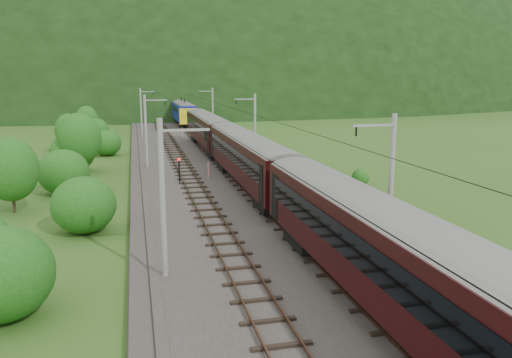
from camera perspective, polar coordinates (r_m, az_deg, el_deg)
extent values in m
plane|color=#32561A|center=(27.38, 3.00, -10.36)|extent=(600.00, 600.00, 0.00)
cube|color=#38332D|center=(36.51, -1.50, -4.43)|extent=(14.00, 220.00, 0.30)
cube|color=#513222|center=(35.92, -6.38, -4.20)|extent=(0.08, 220.00, 0.15)
cube|color=#513222|center=(36.11, -4.12, -4.06)|extent=(0.08, 220.00, 0.15)
cube|color=black|center=(36.04, -5.24, -4.34)|extent=(2.40, 220.00, 0.12)
cube|color=#513222|center=(36.79, 1.07, -3.74)|extent=(0.08, 220.00, 0.15)
cube|color=#513222|center=(37.17, 3.21, -3.59)|extent=(0.08, 220.00, 0.15)
cube|color=black|center=(37.01, 2.14, -3.87)|extent=(2.40, 220.00, 0.12)
cylinder|color=gray|center=(25.05, -10.62, -2.31)|extent=(0.28, 0.28, 8.00)
cube|color=gray|center=(24.55, -8.11, 5.56)|extent=(2.40, 0.12, 0.12)
cylinder|color=black|center=(24.70, -5.78, 4.95)|extent=(0.10, 0.10, 0.50)
cylinder|color=gray|center=(56.63, -12.47, 5.34)|extent=(0.28, 0.28, 8.00)
cube|color=gray|center=(56.41, -11.39, 8.83)|extent=(2.40, 0.12, 0.12)
cylinder|color=black|center=(56.47, -10.35, 8.56)|extent=(0.10, 0.10, 0.50)
cylinder|color=gray|center=(88.51, -12.99, 7.49)|extent=(0.28, 0.28, 8.00)
cube|color=gray|center=(88.37, -12.31, 9.73)|extent=(2.40, 0.12, 0.12)
cylinder|color=black|center=(88.41, -11.64, 9.56)|extent=(0.10, 0.10, 0.50)
cylinder|color=gray|center=(120.46, -13.24, 8.51)|extent=(0.28, 0.28, 8.00)
cube|color=gray|center=(120.35, -12.74, 10.15)|extent=(2.40, 0.12, 0.12)
cylinder|color=black|center=(120.38, -12.25, 10.03)|extent=(0.10, 0.10, 0.50)
cylinder|color=gray|center=(152.42, -13.39, 9.10)|extent=(0.28, 0.28, 8.00)
cube|color=gray|center=(152.34, -12.99, 10.39)|extent=(2.40, 0.12, 0.12)
cylinder|color=black|center=(152.37, -12.60, 10.30)|extent=(0.10, 0.10, 0.50)
cylinder|color=gray|center=(28.46, 15.15, -0.84)|extent=(0.28, 0.28, 8.00)
cube|color=gray|center=(27.38, 13.31, 5.98)|extent=(2.40, 0.12, 0.12)
cylinder|color=black|center=(26.98, 11.37, 5.34)|extent=(0.10, 0.10, 0.50)
cylinder|color=gray|center=(58.22, -0.12, 5.78)|extent=(0.28, 0.28, 8.00)
cube|color=gray|center=(57.70, -1.30, 9.11)|extent=(2.40, 0.12, 0.12)
cylinder|color=black|center=(57.51, -2.28, 8.79)|extent=(0.10, 0.10, 0.50)
cylinder|color=gray|center=(89.54, -4.97, 7.79)|extent=(0.28, 0.28, 8.00)
cube|color=gray|center=(89.20, -5.78, 9.95)|extent=(2.40, 0.12, 0.12)
cylinder|color=black|center=(89.08, -6.42, 9.74)|extent=(0.10, 0.10, 0.50)
cylinder|color=gray|center=(121.21, -7.31, 8.74)|extent=(0.28, 0.28, 8.00)
cube|color=gray|center=(120.96, -7.92, 10.33)|extent=(2.40, 0.12, 0.12)
cylinder|color=black|center=(120.87, -8.40, 10.17)|extent=(0.10, 0.10, 0.50)
cylinder|color=gray|center=(153.02, -8.68, 9.29)|extent=(0.28, 0.28, 8.00)
cube|color=gray|center=(152.82, -9.18, 10.54)|extent=(2.40, 0.12, 0.12)
cylinder|color=black|center=(152.75, -9.55, 10.42)|extent=(0.10, 0.10, 0.50)
cylinder|color=black|center=(34.80, -5.45, 6.39)|extent=(0.03, 198.00, 0.03)
cylinder|color=black|center=(35.80, 2.22, 6.58)|extent=(0.03, 198.00, 0.03)
ellipsoid|color=black|center=(284.58, -12.34, 9.32)|extent=(504.00, 360.00, 244.00)
cube|color=black|center=(21.52, 14.31, -7.85)|extent=(3.18, 24.15, 3.29)
cylinder|color=gray|center=(21.08, 14.51, -4.05)|extent=(3.18, 24.03, 3.18)
cube|color=black|center=(20.71, 10.38, -7.30)|extent=(0.05, 21.25, 1.26)
cube|color=black|center=(22.18, 18.07, -6.41)|extent=(0.05, 21.25, 1.26)
cube|color=black|center=(29.51, 6.41, -6.57)|extent=(2.41, 3.51, 0.99)
cube|color=black|center=(44.69, -0.88, 2.57)|extent=(3.18, 24.15, 3.29)
cylinder|color=gray|center=(44.48, -0.88, 4.45)|extent=(3.18, 24.03, 3.18)
cube|color=black|center=(44.30, -2.91, 2.99)|extent=(0.05, 21.25, 1.26)
cube|color=black|center=(45.01, 1.13, 3.14)|extent=(0.05, 21.25, 1.26)
cube|color=black|center=(37.09, 2.03, -2.71)|extent=(2.41, 3.51, 0.99)
cube|color=black|center=(53.21, -2.89, 1.68)|extent=(2.41, 3.51, 0.99)
cube|color=black|center=(69.29, -5.52, 5.75)|extent=(3.18, 24.15, 3.29)
cylinder|color=gray|center=(69.15, -5.55, 6.97)|extent=(3.18, 24.03, 3.18)
cube|color=black|center=(69.04, -6.86, 6.03)|extent=(0.05, 21.25, 1.26)
cube|color=black|center=(69.49, -4.21, 6.12)|extent=(0.05, 21.25, 1.26)
cube|color=black|center=(61.27, -4.35, 2.98)|extent=(2.41, 3.51, 0.99)
cube|color=black|center=(77.85, -6.39, 4.79)|extent=(2.41, 3.51, 0.99)
cube|color=#131D9B|center=(104.01, -8.32, 7.64)|extent=(3.18, 19.76, 3.29)
cylinder|color=gray|center=(103.92, -8.35, 8.45)|extent=(3.18, 19.66, 3.18)
cube|color=black|center=(103.84, -9.22, 7.82)|extent=(0.05, 17.39, 1.26)
cube|color=black|center=(104.14, -7.44, 7.89)|extent=(0.05, 17.39, 1.26)
cube|color=black|center=(97.32, -7.89, 6.12)|extent=(2.41, 3.51, 0.99)
cube|color=black|center=(111.04, -8.63, 6.77)|extent=(2.41, 3.51, 0.99)
cube|color=yellow|center=(113.64, -8.79, 7.84)|extent=(3.25, 0.50, 2.96)
cube|color=yellow|center=(94.42, -7.75, 7.13)|extent=(3.25, 0.50, 2.96)
cube|color=black|center=(106.86, -8.51, 8.95)|extent=(0.08, 1.60, 0.99)
cylinder|color=red|center=(50.34, -5.44, 1.08)|extent=(0.16, 0.16, 1.54)
cylinder|color=red|center=(84.36, -8.40, 5.29)|extent=(0.17, 0.17, 1.60)
cylinder|color=black|center=(47.74, -8.77, 0.83)|extent=(0.16, 0.16, 2.22)
sphere|color=red|center=(47.54, -8.81, 2.21)|extent=(0.27, 0.27, 0.27)
ellipsoid|color=#1F5115|center=(24.09, -27.26, -9.65)|extent=(4.53, 4.53, 4.08)
ellipsoid|color=#1F5115|center=(34.97, -19.09, -2.83)|extent=(4.23, 4.23, 3.81)
ellipsoid|color=#1F5115|center=(46.97, -21.15, 0.73)|extent=(4.45, 4.45, 4.00)
ellipsoid|color=#1F5115|center=(57.66, -20.27, 2.81)|extent=(4.71, 4.71, 4.24)
ellipsoid|color=#1F5115|center=(68.45, -16.69, 3.97)|extent=(3.76, 3.76, 3.38)
ellipsoid|color=#1F5115|center=(82.97, -17.96, 5.33)|extent=(4.30, 4.30, 3.87)
ellipsoid|color=#1F5115|center=(94.23, -18.22, 5.79)|extent=(3.54, 3.54, 3.19)
ellipsoid|color=#1F5115|center=(104.82, -18.02, 6.13)|extent=(2.69, 2.69, 2.42)
ellipsoid|color=#1F5115|center=(118.04, -15.25, 7.11)|extent=(3.91, 3.91, 3.52)
cylinder|color=black|center=(42.19, -26.03, -1.41)|extent=(0.24, 0.24, 3.17)
ellipsoid|color=#1F5115|center=(41.86, -26.25, 1.00)|extent=(4.08, 4.08, 4.89)
cylinder|color=black|center=(56.58, -19.40, 2.35)|extent=(0.24, 0.24, 3.53)
ellipsoid|color=#1F5115|center=(56.32, -19.53, 4.38)|extent=(4.54, 4.54, 5.44)
cylinder|color=black|center=(71.66, -20.46, 3.87)|extent=(0.24, 0.24, 2.94)
ellipsoid|color=#1F5115|center=(71.47, -20.55, 5.20)|extent=(3.77, 3.77, 4.53)
cylinder|color=black|center=(90.54, -18.71, 5.45)|extent=(0.24, 0.24, 2.90)
ellipsoid|color=#1F5115|center=(90.39, -18.78, 6.50)|extent=(3.73, 3.73, 4.48)
ellipsoid|color=#1F5115|center=(48.33, 11.86, 0.06)|extent=(1.68, 1.68, 1.51)
ellipsoid|color=#1F5115|center=(74.41, 0.26, 4.38)|extent=(1.88, 1.88, 1.69)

